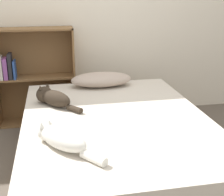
# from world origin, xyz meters

# --- Properties ---
(ground_plane) EXTENTS (8.00, 8.00, 0.00)m
(ground_plane) POSITION_xyz_m (0.00, 0.00, 0.00)
(ground_plane) COLOR brown
(wall_back) EXTENTS (8.00, 0.06, 2.50)m
(wall_back) POSITION_xyz_m (0.00, 1.38, 1.25)
(wall_back) COLOR silver
(wall_back) RESTS_ON ground_plane
(bed) EXTENTS (1.44, 1.96, 0.51)m
(bed) POSITION_xyz_m (0.00, 0.00, 0.25)
(bed) COLOR #99754C
(bed) RESTS_ON ground_plane
(pillow) EXTENTS (0.60, 0.30, 0.14)m
(pillow) POSITION_xyz_m (0.02, 0.80, 0.58)
(pillow) COLOR #B29E8E
(pillow) RESTS_ON bed
(cat_light) EXTENTS (0.42, 0.48, 0.14)m
(cat_light) POSITION_xyz_m (-0.42, -0.42, 0.57)
(cat_light) COLOR white
(cat_light) RESTS_ON bed
(cat_dark) EXTENTS (0.37, 0.41, 0.16)m
(cat_dark) POSITION_xyz_m (-0.47, 0.35, 0.58)
(cat_dark) COLOR #33281E
(cat_dark) RESTS_ON bed
(bookshelf) EXTENTS (0.85, 0.26, 1.05)m
(bookshelf) POSITION_xyz_m (-0.68, 1.25, 0.54)
(bookshelf) COLOR brown
(bookshelf) RESTS_ON ground_plane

